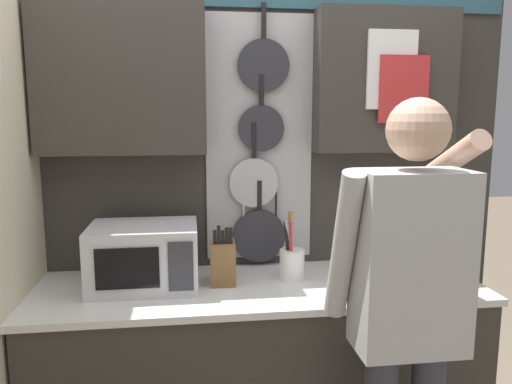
# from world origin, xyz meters

# --- Properties ---
(base_cabinet_counter) EXTENTS (1.98, 0.64, 0.93)m
(base_cabinet_counter) POSITION_xyz_m (0.00, -0.00, 0.46)
(base_cabinet_counter) COLOR #38332D
(base_cabinet_counter) RESTS_ON ground_plane
(back_wall_unit) EXTENTS (2.55, 0.23, 2.36)m
(back_wall_unit) POSITION_xyz_m (-0.00, 0.29, 1.46)
(back_wall_unit) COLOR #38332D
(back_wall_unit) RESTS_ON ground_plane
(microwave) EXTENTS (0.46, 0.35, 0.28)m
(microwave) POSITION_xyz_m (-0.51, 0.04, 1.07)
(microwave) COLOR silver
(microwave) RESTS_ON base_cabinet_counter
(knife_block) EXTENTS (0.11, 0.15, 0.27)m
(knife_block) POSITION_xyz_m (-0.16, 0.04, 1.03)
(knife_block) COLOR brown
(knife_block) RESTS_ON base_cabinet_counter
(utensil_crock) EXTENTS (0.11, 0.11, 0.32)m
(utensil_crock) POSITION_xyz_m (0.16, 0.05, 1.01)
(utensil_crock) COLOR white
(utensil_crock) RESTS_ON base_cabinet_counter
(person) EXTENTS (0.54, 0.64, 1.74)m
(person) POSITION_xyz_m (0.46, -0.52, 1.04)
(person) COLOR #383842
(person) RESTS_ON ground_plane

